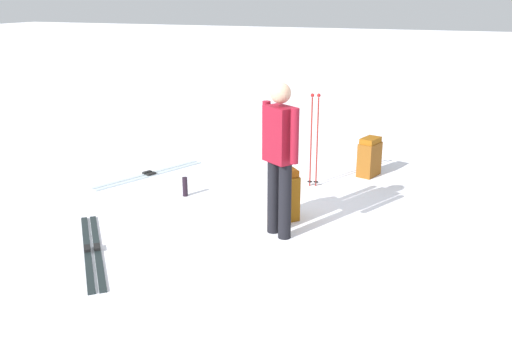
{
  "coord_description": "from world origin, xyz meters",
  "views": [
    {
      "loc": [
        -2.18,
        5.49,
        2.55
      ],
      "look_at": [
        0.0,
        0.0,
        0.7
      ],
      "focal_mm": 38.94,
      "sensor_mm": 36.0,
      "label": 1
    }
  ],
  "objects_px": {
    "ski_poles_planted_near": "(314,136)",
    "skier_standing": "(280,152)",
    "ski_pair_far": "(92,250)",
    "backpack_bright": "(285,195)",
    "backpack_large_dark": "(369,157)",
    "thermos_bottle": "(185,187)",
    "ski_pair_near": "(149,174)"
  },
  "relations": [
    {
      "from": "backpack_bright",
      "to": "skier_standing",
      "type": "bearing_deg",
      "value": 101.42
    },
    {
      "from": "backpack_bright",
      "to": "ski_poles_planted_near",
      "type": "bearing_deg",
      "value": -89.37
    },
    {
      "from": "backpack_bright",
      "to": "thermos_bottle",
      "type": "distance_m",
      "value": 1.51
    },
    {
      "from": "ski_pair_far",
      "to": "backpack_bright",
      "type": "relative_size",
      "value": 2.46
    },
    {
      "from": "ski_pair_far",
      "to": "thermos_bottle",
      "type": "relative_size",
      "value": 5.89
    },
    {
      "from": "backpack_large_dark",
      "to": "ski_poles_planted_near",
      "type": "distance_m",
      "value": 1.08
    },
    {
      "from": "skier_standing",
      "to": "thermos_bottle",
      "type": "distance_m",
      "value": 1.92
    },
    {
      "from": "ski_pair_far",
      "to": "backpack_bright",
      "type": "distance_m",
      "value": 2.25
    },
    {
      "from": "ski_pair_near",
      "to": "ski_poles_planted_near",
      "type": "relative_size",
      "value": 1.37
    },
    {
      "from": "backpack_bright",
      "to": "thermos_bottle",
      "type": "xyz_separation_m",
      "value": [
        1.48,
        -0.25,
        -0.17
      ]
    },
    {
      "from": "ski_pair_far",
      "to": "backpack_bright",
      "type": "height_order",
      "value": "backpack_bright"
    },
    {
      "from": "ski_pair_far",
      "to": "backpack_large_dark",
      "type": "height_order",
      "value": "backpack_large_dark"
    },
    {
      "from": "ski_pair_far",
      "to": "ski_pair_near",
      "type": "bearing_deg",
      "value": -71.24
    },
    {
      "from": "skier_standing",
      "to": "ski_pair_near",
      "type": "xyz_separation_m",
      "value": [
        2.5,
        -1.31,
        -0.94
      ]
    },
    {
      "from": "skier_standing",
      "to": "backpack_large_dark",
      "type": "distance_m",
      "value": 2.64
    },
    {
      "from": "skier_standing",
      "to": "backpack_bright",
      "type": "height_order",
      "value": "skier_standing"
    },
    {
      "from": "ski_pair_far",
      "to": "thermos_bottle",
      "type": "bearing_deg",
      "value": -93.28
    },
    {
      "from": "ski_pair_near",
      "to": "thermos_bottle",
      "type": "relative_size",
      "value": 6.89
    },
    {
      "from": "skier_standing",
      "to": "ski_pair_near",
      "type": "distance_m",
      "value": 2.97
    },
    {
      "from": "backpack_bright",
      "to": "ski_poles_planted_near",
      "type": "distance_m",
      "value": 1.35
    },
    {
      "from": "ski_poles_planted_near",
      "to": "skier_standing",
      "type": "bearing_deg",
      "value": 93.56
    },
    {
      "from": "backpack_large_dark",
      "to": "thermos_bottle",
      "type": "xyz_separation_m",
      "value": [
        2.1,
        1.78,
        -0.15
      ]
    },
    {
      "from": "skier_standing",
      "to": "ski_pair_far",
      "type": "bearing_deg",
      "value": 33.51
    },
    {
      "from": "ski_poles_planted_near",
      "to": "thermos_bottle",
      "type": "height_order",
      "value": "ski_poles_planted_near"
    },
    {
      "from": "ski_poles_planted_near",
      "to": "backpack_large_dark",
      "type": "bearing_deg",
      "value": -130.17
    },
    {
      "from": "ski_pair_near",
      "to": "backpack_large_dark",
      "type": "relative_size",
      "value": 3.11
    },
    {
      "from": "ski_pair_near",
      "to": "ski_pair_far",
      "type": "relative_size",
      "value": 1.17
    },
    {
      "from": "ski_pair_near",
      "to": "backpack_large_dark",
      "type": "xyz_separation_m",
      "value": [
        -3.03,
        -1.2,
        0.27
      ]
    },
    {
      "from": "skier_standing",
      "to": "ski_pair_far",
      "type": "height_order",
      "value": "skier_standing"
    },
    {
      "from": "skier_standing",
      "to": "ski_poles_planted_near",
      "type": "bearing_deg",
      "value": -86.44
    },
    {
      "from": "ski_pair_near",
      "to": "ski_poles_planted_near",
      "type": "distance_m",
      "value": 2.53
    },
    {
      "from": "skier_standing",
      "to": "backpack_bright",
      "type": "distance_m",
      "value": 0.81
    }
  ]
}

